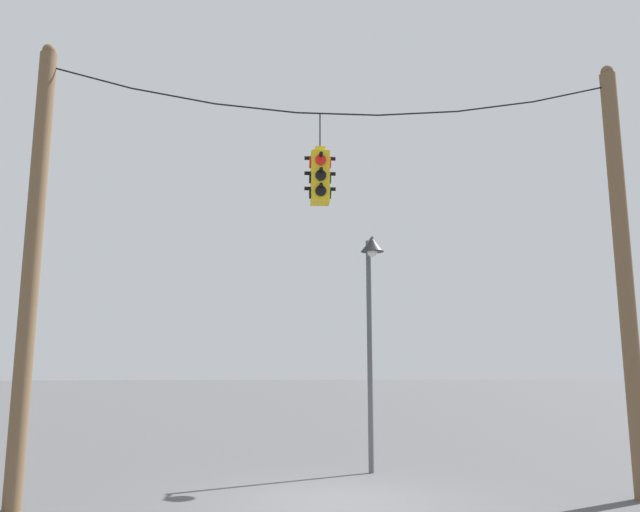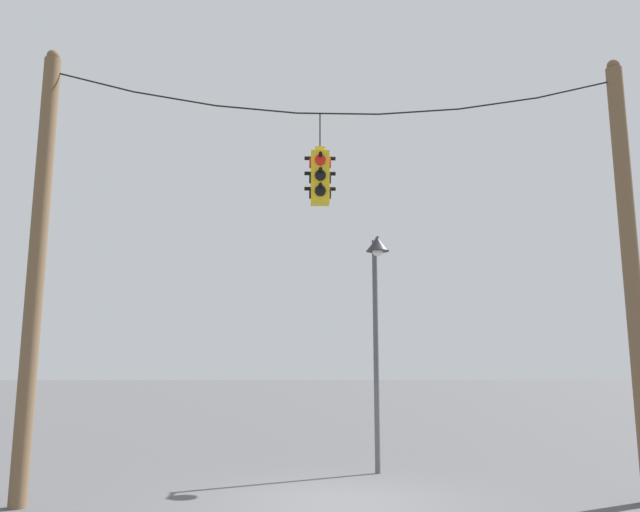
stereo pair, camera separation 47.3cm
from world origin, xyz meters
The scene contains 6 objects.
ground_plane centered at (0.00, 0.00, 0.00)m, with size 200.00×200.00×0.00m, color #4C4C4F.
utility_pole_left centered at (-5.40, -0.30, 4.11)m, with size 0.30×0.30×8.24m.
utility_pole_right centered at (5.40, -0.30, 4.11)m, with size 0.30×0.30×8.24m.
span_wire centered at (0.00, -0.30, 7.30)m, with size 10.81×0.03×0.79m.
traffic_light_over_intersection centered at (-0.34, -0.30, 5.79)m, with size 0.58×0.58×1.75m.
street_lamp centered at (1.05, 2.57, 4.02)m, with size 0.53×0.90×5.25m.
Camera 1 is at (-1.19, -11.40, 2.33)m, focal length 35.00 mm.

